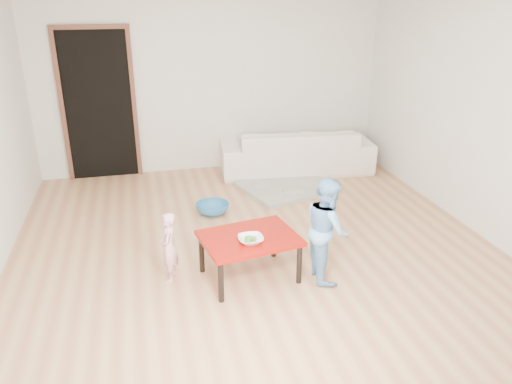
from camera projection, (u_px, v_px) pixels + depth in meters
name	position (u px, v px, depth m)	size (l,w,h in m)	color
floor	(252.00, 240.00, 5.43)	(5.00, 5.00, 0.01)	#AC6F49
back_wall	(212.00, 82.00, 7.18)	(5.00, 0.02, 2.60)	silver
right_wall	(473.00, 110.00, 5.48)	(0.02, 5.00, 2.60)	silver
doorway	(99.00, 106.00, 6.92)	(1.02, 0.08, 2.11)	brown
sofa	(296.00, 150.00, 7.40)	(2.21, 0.86, 0.65)	white
cushion	(283.00, 144.00, 7.12)	(0.41, 0.36, 0.11)	orange
red_table	(249.00, 257.00, 4.66)	(0.86, 0.65, 0.43)	maroon
bowl	(251.00, 240.00, 4.46)	(0.23, 0.23, 0.06)	white
broccoli	(251.00, 240.00, 4.46)	(0.12, 0.12, 0.06)	#2D5919
child_pink	(169.00, 248.00, 4.57)	(0.25, 0.16, 0.68)	#E06674
child_blue	(327.00, 229.00, 4.58)	(0.48, 0.38, 0.99)	#609EDF
basin	(213.00, 208.00, 6.06)	(0.41, 0.41, 0.13)	teal
blanket	(287.00, 187.00, 6.82)	(1.16, 0.96, 0.06)	#B1AD9C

